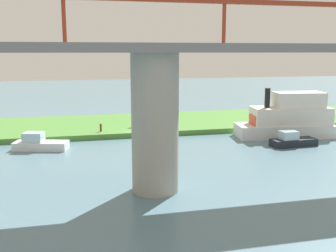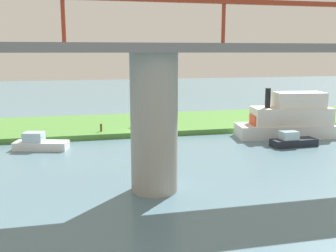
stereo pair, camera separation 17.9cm
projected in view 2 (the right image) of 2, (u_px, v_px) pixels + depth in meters
ground_plane at (152, 137)px, 37.95m from camera, size 160.00×160.00×0.00m
grassy_bank at (142, 124)px, 43.64m from camera, size 80.00×12.00×0.50m
bridge_pylon at (154, 124)px, 22.69m from camera, size 2.73×2.73×8.06m
bridge_span at (154, 43)px, 21.87m from camera, size 68.00×4.30×3.25m
person_on_bank at (136, 120)px, 40.46m from camera, size 0.46×0.46×1.39m
mooring_post at (101, 128)px, 38.08m from camera, size 0.20×0.20×0.75m
pontoon_yellow at (289, 119)px, 37.79m from camera, size 9.57×4.32×4.72m
houseboat_blue at (293, 141)px, 34.31m from camera, size 4.12×1.68×1.35m
motorboat_red at (39, 143)px, 33.12m from camera, size 4.67×2.66×1.47m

